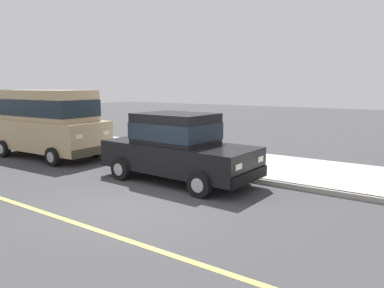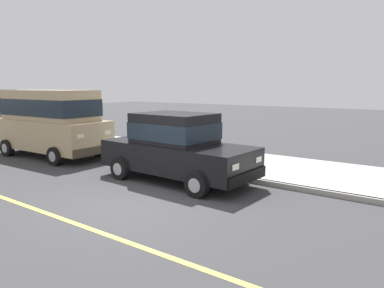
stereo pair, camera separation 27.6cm
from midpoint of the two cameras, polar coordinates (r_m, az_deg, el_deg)
The scene contains 7 objects.
ground_plane at distance 8.56m, azimuth -8.06°, elevation -9.16°, with size 80.00×80.00×0.00m, color #38383A.
curb at distance 10.96m, azimuth 3.71°, elevation -4.63°, with size 0.16×64.00×0.14m, color gray.
sidewalk at distance 12.48m, azimuth 8.17°, elevation -3.01°, with size 3.60×64.00×0.14m, color #B7B5AD.
lane_centre_line at distance 7.57m, azimuth -16.72°, elevation -11.92°, with size 0.12×57.60×0.01m, color #E0D64C.
car_black_sedan at distance 10.21m, azimuth -1.72°, elevation -0.40°, with size 2.16×4.66×1.92m.
car_tan_van at distance 14.69m, azimuth -20.79°, elevation 3.53°, with size 2.26×4.96×2.52m.
dog_black at distance 13.53m, azimuth 2.93°, elevation -0.44°, with size 0.49×0.65×0.49m.
Camera 2 is at (-5.71, -5.82, 2.67)m, focal length 33.95 mm.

